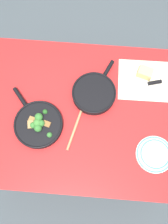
# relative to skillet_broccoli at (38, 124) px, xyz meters

# --- Properties ---
(ground_plane) EXTENTS (14.00, 14.00, 0.00)m
(ground_plane) POSITION_rel_skillet_broccoli_xyz_m (0.26, 0.09, -0.76)
(ground_plane) COLOR #424C51
(dining_table_red) EXTENTS (1.34, 0.95, 0.73)m
(dining_table_red) POSITION_rel_skillet_broccoli_xyz_m (0.26, 0.09, -0.10)
(dining_table_red) COLOR red
(dining_table_red) RESTS_ON ground_plane
(skillet_broccoli) EXTENTS (0.33, 0.36, 0.08)m
(skillet_broccoli) POSITION_rel_skillet_broccoli_xyz_m (0.00, 0.00, 0.00)
(skillet_broccoli) COLOR black
(skillet_broccoli) RESTS_ON dining_table_red
(skillet_eggs) EXTENTS (0.27, 0.36, 0.05)m
(skillet_eggs) POSITION_rel_skillet_broccoli_xyz_m (0.31, 0.22, -0.00)
(skillet_eggs) COLOR black
(skillet_eggs) RESTS_ON dining_table_red
(wooden_spoon) EXTENTS (0.12, 0.37, 0.02)m
(wooden_spoon) POSITION_rel_skillet_broccoli_xyz_m (0.24, 0.09, -0.02)
(wooden_spoon) COLOR tan
(wooden_spoon) RESTS_ON dining_table_red
(parchment_sheet) EXTENTS (0.38, 0.28, 0.00)m
(parchment_sheet) POSITION_rel_skillet_broccoli_xyz_m (0.64, 0.34, -0.03)
(parchment_sheet) COLOR beige
(parchment_sheet) RESTS_ON dining_table_red
(grater_knife) EXTENTS (0.25, 0.09, 0.02)m
(grater_knife) POSITION_rel_skillet_broccoli_xyz_m (0.64, 0.31, -0.02)
(grater_knife) COLOR silver
(grater_knife) RESTS_ON dining_table_red
(cheese_block) EXTENTS (0.10, 0.09, 0.06)m
(cheese_block) POSITION_rel_skillet_broccoli_xyz_m (0.62, 0.37, 0.00)
(cheese_block) COLOR #EFD67A
(cheese_block) RESTS_ON dining_table_red
(dinner_plate_stack) EXTENTS (0.21, 0.21, 0.03)m
(dinner_plate_stack) POSITION_rel_skillet_broccoli_xyz_m (0.68, -0.12, -0.01)
(dinner_plate_stack) COLOR silver
(dinner_plate_stack) RESTS_ON dining_table_red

